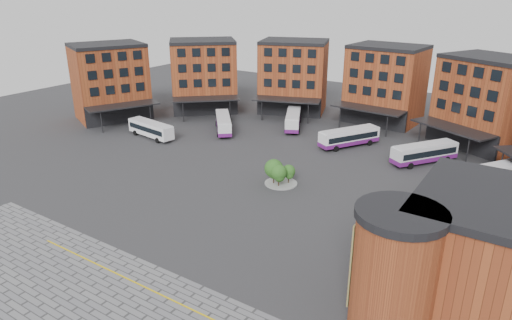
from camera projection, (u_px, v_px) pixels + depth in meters
The scene contains 11 objects.
ground at pixel (214, 215), 52.82m from camera, with size 160.00×160.00×0.00m, color #28282B.
yellow_line at pixel (135, 282), 40.86m from camera, with size 26.00×0.15×0.02m, color gold.
main_building at pixel (323, 90), 82.53m from camera, with size 94.14×42.48×14.60m.
east_building at pixel (490, 268), 33.85m from camera, with size 17.40×15.40×10.60m.
tree_island at pixel (278, 172), 60.15m from camera, with size 4.40×4.40×3.49m.
bus_a at pixel (151, 128), 79.08m from camera, with size 10.20×3.67×2.82m.
bus_b at pixel (223, 123), 82.54m from camera, with size 8.49×9.45×2.91m.
bus_c at pixel (293, 119), 84.62m from camera, with size 6.89×10.66×3.00m.
bus_d at pixel (349, 137), 74.75m from camera, with size 7.52×10.41×3.00m.
bus_e at pixel (424, 153), 67.68m from camera, with size 8.06×10.19×3.01m.
bus_f at pixel (492, 175), 59.75m from camera, with size 7.97×10.03×2.96m.
Camera 1 is at (29.87, -36.62, 24.93)m, focal length 32.00 mm.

